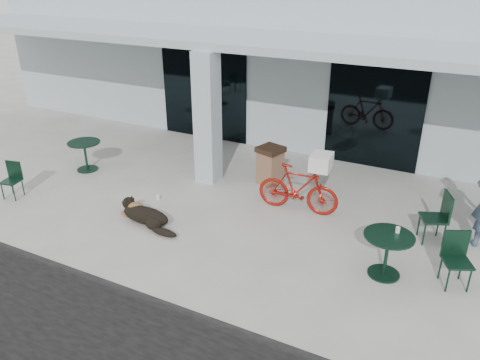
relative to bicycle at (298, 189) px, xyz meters
The scene contains 17 objects.
ground 2.10m from the bicycle, 119.52° to the right, with size 80.00×80.00×0.00m, color beige.
building 7.02m from the bicycle, 98.46° to the left, with size 22.00×7.00×4.50m, color #ACB9C2.
storefront_glass_left 5.35m from the bicycle, 142.61° to the left, with size 2.80×0.06×2.70m, color black.
storefront_glass_right 3.41m from the bicycle, 76.04° to the left, with size 2.40×0.06×2.70m, color black.
column 2.76m from the bicycle, 168.01° to the left, with size 0.50×0.50×3.12m, color #ACB9C2.
overhang 3.40m from the bicycle, 118.67° to the left, with size 22.00×2.80×0.18m, color #ACB9C2.
bicycle is the anchor object (origin of this frame).
laundry_basket 0.82m from the bicycle, ahead, with size 0.54×0.40×0.32m, color white.
dog 3.22m from the bicycle, 142.96° to the right, with size 1.26×0.42×0.42m, color black, non-canonical shape.
cup_near_dog 3.17m from the bicycle, 163.06° to the right, with size 0.08×0.08×0.10m, color white.
cafe_table_near 5.63m from the bicycle, behind, with size 0.82×0.82×0.76m, color #113021, non-canonical shape.
cafe_chair_near 6.42m from the bicycle, 158.84° to the right, with size 0.37×0.41×0.83m, color #113021, non-canonical shape.
cafe_table_far 2.61m from the bicycle, 34.91° to the right, with size 0.84×0.84×0.78m, color #113021, non-canonical shape.
cafe_chair_far_a 3.46m from the bicycle, 21.68° to the right, with size 0.42×0.46×0.94m, color #113021, non-canonical shape.
cafe_chair_far_b 2.71m from the bicycle, ahead, with size 0.45×0.50×1.00m, color #113021, non-canonical shape.
cup_on_table 2.63m from the bicycle, 30.96° to the right, with size 0.07×0.07×0.10m, color white.
trash_receptacle 1.50m from the bicycle, 136.49° to the left, with size 0.55×0.55×0.93m, color brown, non-canonical shape.
Camera 1 is at (3.92, -6.73, 4.84)m, focal length 35.00 mm.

